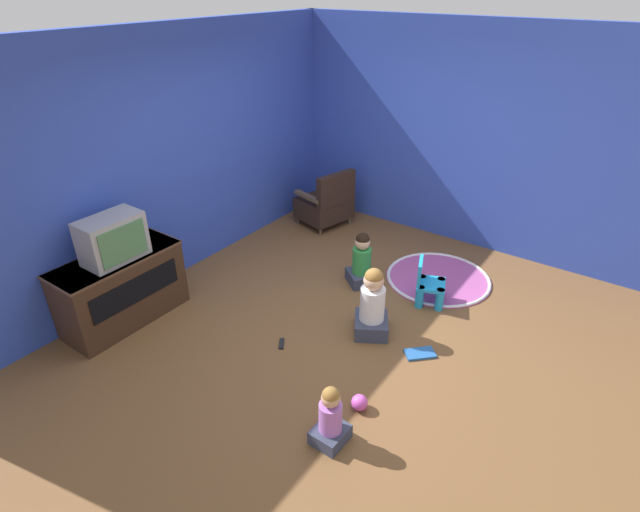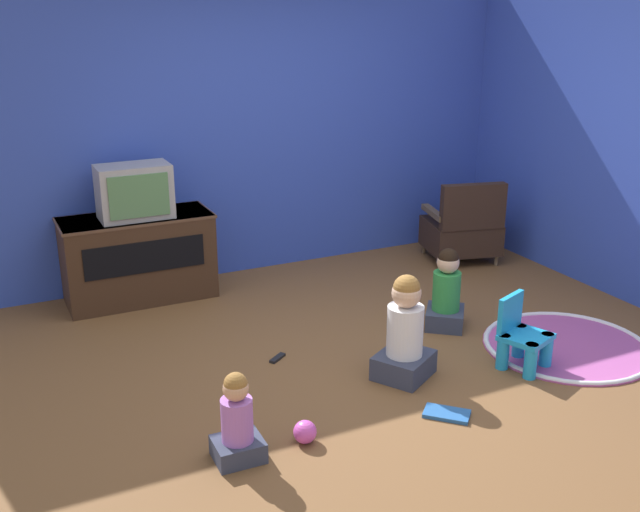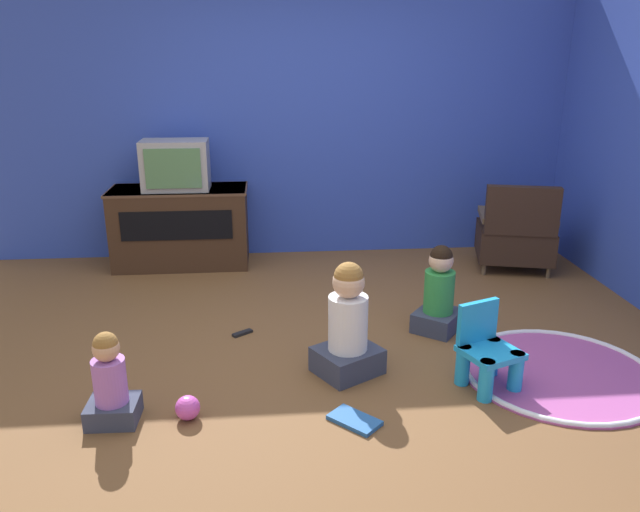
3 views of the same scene
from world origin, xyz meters
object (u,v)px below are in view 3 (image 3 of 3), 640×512
(tv_cabinet, at_px, (181,226))
(toy_ball, at_px, (188,408))
(black_armchair, at_px, (516,236))
(child_watching_left, at_px, (439,294))
(yellow_kid_chair, at_px, (487,355))
(book, at_px, (355,420))
(child_watching_center, at_px, (110,384))
(child_watching_right, at_px, (348,326))
(remote_control, at_px, (242,333))
(television, at_px, (175,165))

(tv_cabinet, bearing_deg, toy_ball, -82.69)
(black_armchair, height_order, child_watching_left, black_armchair)
(yellow_kid_chair, bearing_deg, book, 179.43)
(black_armchair, bearing_deg, child_watching_center, 49.40)
(yellow_kid_chair, bearing_deg, child_watching_center, 163.54)
(yellow_kid_chair, height_order, child_watching_left, child_watching_left)
(child_watching_center, bearing_deg, book, -4.19)
(tv_cabinet, bearing_deg, child_watching_center, -91.45)
(yellow_kid_chair, bearing_deg, child_watching_right, 142.30)
(child_watching_right, relative_size, book, 2.37)
(yellow_kid_chair, xyz_separation_m, child_watching_right, (-0.80, 0.23, 0.11))
(toy_ball, bearing_deg, child_watching_center, 177.74)
(remote_control, bearing_deg, black_armchair, -9.40)
(yellow_kid_chair, bearing_deg, television, 109.89)
(toy_ball, bearing_deg, tv_cabinet, 97.31)
(child_watching_center, bearing_deg, black_armchair, 36.84)
(child_watching_right, bearing_deg, child_watching_left, 6.70)
(black_armchair, xyz_separation_m, yellow_kid_chair, (-0.95, -1.98, -0.12))
(tv_cabinet, relative_size, book, 4.04)
(child_watching_center, distance_m, toy_ball, 0.43)
(tv_cabinet, height_order, toy_ball, tv_cabinet)
(television, distance_m, yellow_kid_chair, 3.18)
(black_armchair, bearing_deg, remote_control, 39.83)
(book, bearing_deg, black_armchair, -82.77)
(toy_ball, relative_size, remote_control, 0.91)
(television, distance_m, child_watching_left, 2.59)
(yellow_kid_chair, distance_m, child_watching_right, 0.84)
(television, distance_m, book, 3.05)
(child_watching_left, distance_m, child_watching_center, 2.26)
(tv_cabinet, xyz_separation_m, black_armchair, (3.00, -0.39, -0.06))
(tv_cabinet, height_order, television, television)
(tv_cabinet, xyz_separation_m, television, (-0.00, -0.05, 0.56))
(child_watching_center, bearing_deg, tv_cabinet, 90.03)
(child_watching_right, height_order, remote_control, child_watching_right)
(child_watching_center, bearing_deg, yellow_kid_chair, 6.60)
(tv_cabinet, distance_m, toy_ball, 2.62)
(remote_control, bearing_deg, child_watching_right, -76.81)
(television, distance_m, child_watching_right, 2.52)
(black_armchair, distance_m, child_watching_right, 2.47)
(tv_cabinet, bearing_deg, book, -65.51)
(child_watching_left, xyz_separation_m, toy_ball, (-1.64, -0.99, -0.21))
(toy_ball, distance_m, book, 0.90)
(remote_control, bearing_deg, yellow_kid_chair, -64.52)
(toy_ball, height_order, book, toy_ball)
(toy_ball, bearing_deg, book, -7.16)
(child_watching_center, xyz_separation_m, child_watching_right, (1.32, 0.42, 0.08))
(black_armchair, xyz_separation_m, book, (-1.77, -2.30, -0.30))
(black_armchair, relative_size, child_watching_center, 1.54)
(tv_cabinet, height_order, child_watching_center, tv_cabinet)
(tv_cabinet, xyz_separation_m, child_watching_center, (-0.06, -2.56, -0.14))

